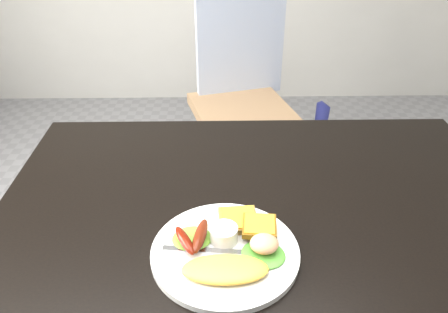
# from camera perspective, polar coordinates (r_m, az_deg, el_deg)

# --- Properties ---
(dining_table) EXTENTS (1.20, 0.80, 0.04)m
(dining_table) POSITION_cam_1_polar(r_m,az_deg,el_deg) (1.02, 4.83, -6.71)
(dining_table) COLOR black
(dining_table) RESTS_ON ground
(dining_chair) EXTENTS (0.53, 0.53, 0.05)m
(dining_chair) POSITION_cam_1_polar(r_m,az_deg,el_deg) (2.09, 2.28, 6.00)
(dining_chair) COLOR #A37C56
(dining_chair) RESTS_ON ground
(person) EXTENTS (0.67, 0.50, 1.72)m
(person) POSITION_cam_1_polar(r_m,az_deg,el_deg) (1.58, 10.62, 12.70)
(person) COLOR navy
(person) RESTS_ON ground
(plate) EXTENTS (0.29, 0.29, 0.01)m
(plate) POSITION_cam_1_polar(r_m,az_deg,el_deg) (0.87, 0.15, -12.39)
(plate) COLOR white
(plate) RESTS_ON dining_table
(lettuce_left) EXTENTS (0.09, 0.08, 0.01)m
(lettuce_left) POSITION_cam_1_polar(r_m,az_deg,el_deg) (0.89, -4.20, -10.59)
(lettuce_left) COLOR #519F1C
(lettuce_left) RESTS_ON plate
(lettuce_right) EXTENTS (0.11, 0.11, 0.01)m
(lettuce_right) POSITION_cam_1_polar(r_m,az_deg,el_deg) (0.86, 5.15, -12.60)
(lettuce_right) COLOR #258319
(lettuce_right) RESTS_ON plate
(omelette) EXTENTS (0.16, 0.08, 0.02)m
(omelette) POSITION_cam_1_polar(r_m,az_deg,el_deg) (0.82, 0.16, -14.52)
(omelette) COLOR yellow
(omelette) RESTS_ON plate
(sausage_a) EXTENTS (0.06, 0.09, 0.02)m
(sausage_a) POSITION_cam_1_polar(r_m,az_deg,el_deg) (0.86, -5.16, -10.84)
(sausage_a) COLOR #650302
(sausage_a) RESTS_ON lettuce_left
(sausage_b) EXTENTS (0.04, 0.10, 0.02)m
(sausage_b) POSITION_cam_1_polar(r_m,az_deg,el_deg) (0.87, -3.14, -10.28)
(sausage_b) COLOR #5D1E08
(sausage_b) RESTS_ON lettuce_left
(ramekin) EXTENTS (0.06, 0.06, 0.03)m
(ramekin) POSITION_cam_1_polar(r_m,az_deg,el_deg) (0.88, -0.02, -10.10)
(ramekin) COLOR white
(ramekin) RESTS_ON plate
(toast_a) EXTENTS (0.08, 0.08, 0.01)m
(toast_a) POSITION_cam_1_polar(r_m,az_deg,el_deg) (0.92, 1.88, -8.33)
(toast_a) COLOR olive
(toast_a) RESTS_ON plate
(toast_b) EXTENTS (0.07, 0.07, 0.01)m
(toast_b) POSITION_cam_1_polar(r_m,az_deg,el_deg) (0.89, 4.64, -9.08)
(toast_b) COLOR olive
(toast_b) RESTS_ON toast_a
(potato_salad) EXTENTS (0.06, 0.05, 0.03)m
(potato_salad) POSITION_cam_1_polar(r_m,az_deg,el_deg) (0.85, 5.28, -11.28)
(potato_salad) COLOR beige
(potato_salad) RESTS_ON lettuce_right
(fork) EXTENTS (0.16, 0.03, 0.00)m
(fork) POSITION_cam_1_polar(r_m,az_deg,el_deg) (0.87, -2.61, -12.16)
(fork) COLOR #ADAFB7
(fork) RESTS_ON plate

